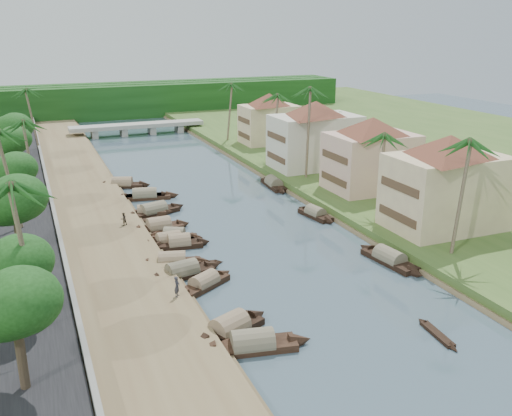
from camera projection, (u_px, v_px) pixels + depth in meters
name	position (u px, v px, depth m)	size (l,w,h in m)	color
ground	(277.00, 256.00, 57.93)	(220.00, 220.00, 0.00)	#3D505C
left_bank	(90.00, 213.00, 69.66)	(10.00, 180.00, 0.80)	brown
right_bank	(340.00, 183.00, 82.20)	(16.00, 180.00, 1.20)	#375421
road	(15.00, 219.00, 66.51)	(8.00, 180.00, 1.40)	black
retaining_wall	(53.00, 210.00, 67.85)	(0.40, 180.00, 1.10)	#65645E
treeline	(115.00, 100.00, 144.78)	(120.00, 14.00, 8.00)	#10330E
bridge	(138.00, 127.00, 120.82)	(28.00, 4.00, 2.40)	gray
building_near	(446.00, 181.00, 61.05)	(14.85, 14.85, 10.20)	beige
building_mid	(371.00, 153.00, 75.58)	(14.11, 14.11, 9.70)	tan
building_far	(315.00, 134.00, 87.47)	(15.59, 15.59, 10.20)	beige
building_distant	(269.00, 118.00, 105.60)	(12.62, 12.62, 9.20)	beige
sampan_0	(253.00, 345.00, 41.06)	(9.18, 3.41, 2.35)	black
sampan_1	(230.00, 328.00, 43.23)	(8.02, 4.90, 2.35)	black
sampan_2	(204.00, 284.00, 50.75)	(7.12, 5.12, 1.99)	black
sampan_3	(182.00, 272.00, 53.01)	(8.42, 3.18, 2.22)	black
sampan_4	(172.00, 262.00, 55.26)	(7.82, 3.58, 2.18)	black
sampan_5	(179.00, 244.00, 59.99)	(6.90, 2.47, 2.17)	black
sampan_6	(174.00, 236.00, 62.12)	(6.50, 4.34, 1.99)	black
sampan_7	(169.00, 241.00, 60.78)	(7.47, 1.96, 2.00)	black
sampan_8	(159.00, 227.00, 64.87)	(7.65, 2.36, 2.32)	black
sampan_9	(154.00, 211.00, 70.32)	(9.16, 4.37, 2.28)	black
sampan_10	(147.00, 212.00, 70.10)	(6.73, 2.81, 1.87)	black
sampan_11	(144.00, 196.00, 76.68)	(7.95, 3.25, 2.23)	black
sampan_12	(145.00, 196.00, 76.58)	(9.56, 3.47, 2.23)	black
sampan_13	(122.00, 184.00, 82.10)	(8.35, 4.46, 2.26)	black
sampan_14	(390.00, 259.00, 56.00)	(2.86, 9.29, 2.21)	black
sampan_15	(315.00, 214.00, 69.36)	(2.63, 7.34, 1.97)	black
sampan_16	(274.00, 184.00, 82.25)	(2.28, 9.09, 2.20)	black
canoe_0	(437.00, 334.00, 43.01)	(1.18, 5.22, 0.68)	black
canoe_1	(200.00, 265.00, 55.53)	(4.66, 1.13, 0.75)	black
canoe_2	(140.00, 222.00, 67.64)	(6.34, 1.70, 0.91)	black
palm_0	(465.00, 144.00, 52.19)	(3.20, 3.20, 12.56)	#75674E
palm_1	(384.00, 137.00, 65.66)	(3.20, 3.20, 10.60)	#75674E
palm_2	(309.00, 91.00, 79.23)	(3.20, 3.20, 14.30)	#75674E
palm_3	(274.00, 97.00, 92.85)	(3.20, 3.20, 11.76)	#75674E
palm_4	(20.00, 188.00, 37.79)	(3.20, 3.20, 12.50)	#75674E
palm_5	(7.00, 133.00, 58.60)	(3.20, 3.20, 12.11)	#75674E
palm_6	(26.00, 123.00, 72.52)	(3.20, 3.20, 10.83)	#75674E
palm_7	(228.00, 86.00, 106.80)	(3.20, 3.20, 12.04)	#75674E
palm_8	(31.00, 91.00, 98.22)	(3.20, 3.20, 11.84)	#75674E
tree_0	(14.00, 305.00, 32.92)	(4.81, 4.81, 7.66)	#453927
tree_1	(15.00, 265.00, 40.59)	(4.74, 4.74, 6.73)	#453927
tree_2	(13.00, 201.00, 53.22)	(5.48, 5.48, 7.66)	#453927
tree_3	(13.00, 171.00, 65.89)	(4.75, 4.75, 6.89)	#453927
tree_4	(13.00, 141.00, 80.51)	(4.58, 4.58, 7.23)	#453927
tree_5	(13.00, 129.00, 91.49)	(5.53, 5.53, 7.38)	#453927
tree_6	(336.00, 126.00, 91.08)	(4.90, 4.90, 7.78)	#453927
person_near	(177.00, 286.00, 47.25)	(0.65, 0.43, 1.79)	#2B2A33
person_far	(123.00, 219.00, 64.13)	(0.72, 0.56, 1.47)	#372F26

